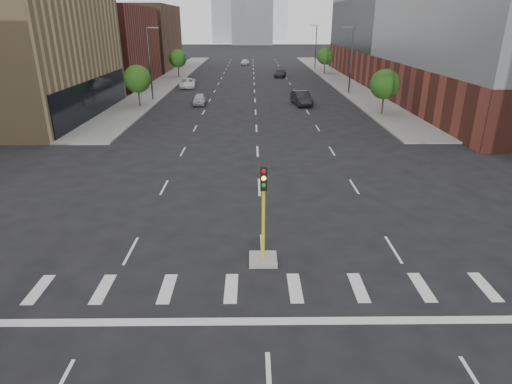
{
  "coord_description": "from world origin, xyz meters",
  "views": [
    {
      "loc": [
        -0.48,
        -7.13,
        9.7
      ],
      "look_at": [
        -0.28,
        10.89,
        2.5
      ],
      "focal_mm": 30.0,
      "sensor_mm": 36.0,
      "label": 1
    }
  ],
  "objects_px": {
    "car_far_left": "(188,83)",
    "car_distant": "(245,62)",
    "median_traffic_signal": "(263,242)",
    "car_near_left": "(199,99)",
    "car_mid_right": "(302,98)",
    "car_deep_right": "(280,73)"
  },
  "relations": [
    {
      "from": "car_deep_right",
      "to": "car_distant",
      "type": "distance_m",
      "value": 24.94
    },
    {
      "from": "median_traffic_signal",
      "to": "car_distant",
      "type": "distance_m",
      "value": 90.42
    },
    {
      "from": "median_traffic_signal",
      "to": "car_near_left",
      "type": "relative_size",
      "value": 1.1
    },
    {
      "from": "car_mid_right",
      "to": "car_deep_right",
      "type": "height_order",
      "value": "car_mid_right"
    },
    {
      "from": "car_near_left",
      "to": "car_deep_right",
      "type": "height_order",
      "value": "car_deep_right"
    },
    {
      "from": "median_traffic_signal",
      "to": "car_near_left",
      "type": "distance_m",
      "value": 38.46
    },
    {
      "from": "median_traffic_signal",
      "to": "car_distant",
      "type": "height_order",
      "value": "median_traffic_signal"
    },
    {
      "from": "median_traffic_signal",
      "to": "car_far_left",
      "type": "bearing_deg",
      "value": 101.26
    },
    {
      "from": "median_traffic_signal",
      "to": "car_near_left",
      "type": "height_order",
      "value": "median_traffic_signal"
    },
    {
      "from": "car_far_left",
      "to": "car_deep_right",
      "type": "bearing_deg",
      "value": 36.54
    },
    {
      "from": "median_traffic_signal",
      "to": "car_deep_right",
      "type": "xyz_separation_m",
      "value": [
        4.95,
        66.44,
        -0.26
      ]
    },
    {
      "from": "car_deep_right",
      "to": "car_distant",
      "type": "xyz_separation_m",
      "value": [
        -6.92,
        23.96,
        0.02
      ]
    },
    {
      "from": "car_near_left",
      "to": "car_distant",
      "type": "distance_m",
      "value": 52.82
    },
    {
      "from": "median_traffic_signal",
      "to": "car_far_left",
      "type": "xyz_separation_m",
      "value": [
        -10.5,
        52.72,
        -0.26
      ]
    },
    {
      "from": "median_traffic_signal",
      "to": "car_distant",
      "type": "xyz_separation_m",
      "value": [
        -1.97,
        90.39,
        -0.25
      ]
    },
    {
      "from": "car_near_left",
      "to": "car_mid_right",
      "type": "height_order",
      "value": "car_mid_right"
    },
    {
      "from": "median_traffic_signal",
      "to": "car_deep_right",
      "type": "bearing_deg",
      "value": 85.74
    },
    {
      "from": "median_traffic_signal",
      "to": "car_mid_right",
      "type": "relative_size",
      "value": 0.86
    },
    {
      "from": "median_traffic_signal",
      "to": "car_mid_right",
      "type": "xyz_separation_m",
      "value": [
        5.77,
        37.5,
        -0.13
      ]
    },
    {
      "from": "car_near_left",
      "to": "car_deep_right",
      "type": "bearing_deg",
      "value": 64.12
    },
    {
      "from": "car_near_left",
      "to": "car_far_left",
      "type": "bearing_deg",
      "value": 100.03
    },
    {
      "from": "car_far_left",
      "to": "car_distant",
      "type": "distance_m",
      "value": 38.62
    }
  ]
}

